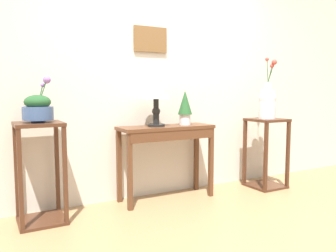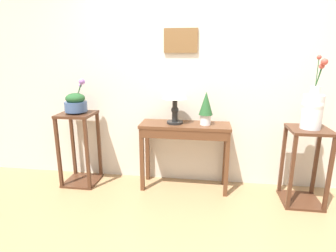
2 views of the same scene
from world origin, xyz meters
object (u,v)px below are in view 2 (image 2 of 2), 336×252
object	(u,v)px
flower_vase_tall_right	(313,108)
potted_plant_on_console	(206,107)
console_table	(185,136)
pedestal_stand_left	(80,149)
planter_bowl_wide_left	(76,102)
pedestal_stand_right	(304,166)
table_lamp	(175,94)

from	to	relation	value
flower_vase_tall_right	potted_plant_on_console	bearing A→B (deg)	171.73
console_table	pedestal_stand_left	size ratio (longest dim) A/B	1.15
potted_plant_on_console	console_table	bearing A→B (deg)	-176.37
flower_vase_tall_right	planter_bowl_wide_left	bearing A→B (deg)	177.51
pedestal_stand_right	flower_vase_tall_right	distance (m)	0.63
pedestal_stand_left	console_table	bearing A→B (deg)	1.28
potted_plant_on_console	pedestal_stand_left	xyz separation A→B (m)	(-1.50, -0.04, -0.55)
pedestal_stand_right	flower_vase_tall_right	size ratio (longest dim) A/B	1.15
console_table	planter_bowl_wide_left	size ratio (longest dim) A/B	2.56
potted_plant_on_console	flower_vase_tall_right	distance (m)	1.06
table_lamp	console_table	bearing A→B (deg)	-9.97
planter_bowl_wide_left	table_lamp	bearing A→B (deg)	2.39
table_lamp	potted_plant_on_console	world-z (taller)	table_lamp
console_table	planter_bowl_wide_left	xyz separation A→B (m)	(-1.27, -0.03, 0.36)
potted_plant_on_console	pedestal_stand_left	bearing A→B (deg)	-178.36
planter_bowl_wide_left	console_table	bearing A→B (deg)	1.23
table_lamp	flower_vase_tall_right	bearing A→B (deg)	-6.50
planter_bowl_wide_left	pedestal_stand_right	xyz separation A→B (m)	(2.55, -0.11, -0.60)
console_table	table_lamp	xyz separation A→B (m)	(-0.12, 0.02, 0.48)
pedestal_stand_left	flower_vase_tall_right	world-z (taller)	flower_vase_tall_right
pedestal_stand_left	pedestal_stand_right	bearing A→B (deg)	-2.44
table_lamp	pedestal_stand_right	bearing A→B (deg)	-6.47
console_table	table_lamp	distance (m)	0.50
console_table	pedestal_stand_right	distance (m)	1.31
pedestal_stand_left	planter_bowl_wide_left	xyz separation A→B (m)	(0.00, 0.00, 0.57)
pedestal_stand_right	potted_plant_on_console	bearing A→B (deg)	171.78
pedestal_stand_left	planter_bowl_wide_left	bearing A→B (deg)	17.63
console_table	flower_vase_tall_right	size ratio (longest dim) A/B	1.41
potted_plant_on_console	pedestal_stand_left	world-z (taller)	potted_plant_on_console
console_table	flower_vase_tall_right	world-z (taller)	flower_vase_tall_right
console_table	pedestal_stand_left	bearing A→B (deg)	-178.72
table_lamp	planter_bowl_wide_left	size ratio (longest dim) A/B	1.19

